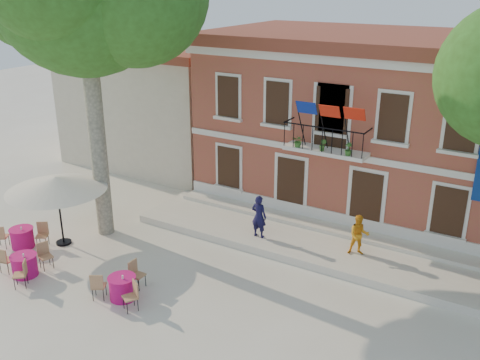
% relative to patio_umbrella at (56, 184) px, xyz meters
% --- Properties ---
extents(ground, '(90.00, 90.00, 0.00)m').
position_rel_patio_umbrella_xyz_m(ground, '(6.23, 0.31, -2.47)').
color(ground, beige).
rests_on(ground, ground).
extents(main_building, '(13.50, 9.59, 7.50)m').
position_rel_patio_umbrella_xyz_m(main_building, '(8.23, 10.30, 1.31)').
color(main_building, '#A2443A').
rests_on(main_building, ground).
extents(neighbor_west, '(9.40, 9.40, 6.40)m').
position_rel_patio_umbrella_xyz_m(neighbor_west, '(-3.27, 11.31, 0.74)').
color(neighbor_west, beige).
rests_on(neighbor_west, ground).
extents(terrace, '(14.00, 3.40, 0.30)m').
position_rel_patio_umbrella_xyz_m(terrace, '(8.23, 4.71, -2.32)').
color(terrace, silver).
rests_on(terrace, ground).
extents(patio_umbrella, '(3.70, 3.70, 2.75)m').
position_rel_patio_umbrella_xyz_m(patio_umbrella, '(0.00, 0.00, 0.00)').
color(patio_umbrella, black).
rests_on(patio_umbrella, ground).
extents(pedestrian_navy, '(0.62, 0.41, 1.69)m').
position_rel_patio_umbrella_xyz_m(pedestrian_navy, '(6.48, 3.89, -1.33)').
color(pedestrian_navy, '#111035').
rests_on(pedestrian_navy, terrace).
extents(pedestrian_orange, '(0.90, 0.83, 1.50)m').
position_rel_patio_umbrella_xyz_m(pedestrian_orange, '(10.22, 4.50, -1.42)').
color(pedestrian_orange, orange).
rests_on(pedestrian_orange, terrace).
extents(cafe_table_0, '(1.83, 1.42, 0.95)m').
position_rel_patio_umbrella_xyz_m(cafe_table_0, '(-1.09, -1.00, -2.05)').
color(cafe_table_0, '#C91266').
rests_on(cafe_table_0, ground).
extents(cafe_table_1, '(1.87, 1.64, 0.95)m').
position_rel_patio_umbrella_xyz_m(cafe_table_1, '(4.60, -1.67, -2.05)').
color(cafe_table_1, '#C91266').
rests_on(cafe_table_1, ground).
extents(cafe_table_2, '(1.77, 1.84, 0.95)m').
position_rel_patio_umbrella_xyz_m(cafe_table_2, '(0.73, -2.34, -2.05)').
color(cafe_table_2, '#C91266').
rests_on(cafe_table_2, ground).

